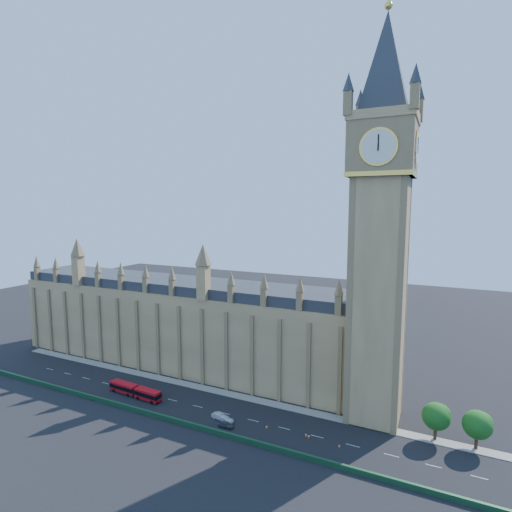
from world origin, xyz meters
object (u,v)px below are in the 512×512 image
at_px(car_grey, 226,425).
at_px(car_silver, 220,416).
at_px(car_white, 226,419).
at_px(red_bus, 135,391).

distance_m(car_grey, car_silver, 3.89).
bearing_deg(car_grey, car_white, 29.08).
xyz_separation_m(red_bus, car_grey, (30.09, -2.91, -0.88)).
xyz_separation_m(red_bus, car_silver, (27.10, -0.42, -0.79)).
xyz_separation_m(car_silver, car_white, (1.62, -0.17, -0.12)).
bearing_deg(red_bus, car_white, 2.36).
height_order(red_bus, car_white, red_bus).
relative_size(car_silver, car_white, 1.06).
height_order(car_grey, car_silver, car_silver).
xyz_separation_m(car_grey, car_silver, (-2.99, 2.48, 0.09)).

